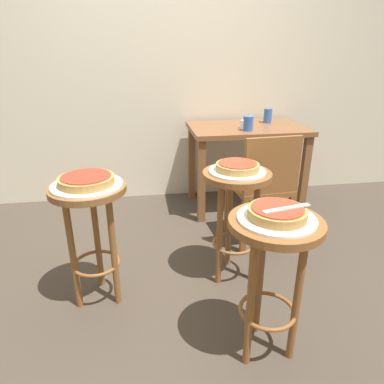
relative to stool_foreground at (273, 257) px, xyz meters
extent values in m
plane|color=#42382D|center=(-0.31, 0.47, -0.53)|extent=(6.00, 6.00, 0.00)
cube|color=beige|center=(-0.31, 2.12, 0.97)|extent=(6.00, 0.10, 3.00)
cylinder|color=brown|center=(0.00, 0.00, 0.16)|extent=(0.41, 0.41, 0.03)
cylinder|color=brown|center=(0.00, 0.13, -0.19)|extent=(0.04, 0.04, 0.68)
cylinder|color=brown|center=(-0.11, -0.06, -0.19)|extent=(0.04, 0.04, 0.68)
cylinder|color=brown|center=(0.11, -0.06, -0.19)|extent=(0.04, 0.04, 0.68)
torus|color=brown|center=(0.00, 0.00, -0.30)|extent=(0.27, 0.27, 0.02)
cylinder|color=white|center=(0.00, 0.00, 0.19)|extent=(0.33, 0.33, 0.01)
cylinder|color=#B78442|center=(0.00, 0.00, 0.21)|extent=(0.25, 0.25, 0.04)
cylinder|color=#B23823|center=(0.00, 0.00, 0.24)|extent=(0.22, 0.22, 0.01)
cylinder|color=brown|center=(-0.84, 0.53, 0.16)|extent=(0.41, 0.41, 0.03)
cylinder|color=brown|center=(-0.84, 0.65, -0.19)|extent=(0.04, 0.04, 0.68)
cylinder|color=brown|center=(-0.95, 0.46, -0.19)|extent=(0.04, 0.04, 0.68)
cylinder|color=brown|center=(-0.73, 0.46, -0.19)|extent=(0.04, 0.04, 0.68)
torus|color=brown|center=(-0.84, 0.53, -0.30)|extent=(0.27, 0.27, 0.02)
cylinder|color=white|center=(-0.84, 0.53, 0.19)|extent=(0.37, 0.37, 0.01)
cylinder|color=#B78442|center=(-0.84, 0.53, 0.21)|extent=(0.29, 0.29, 0.04)
cylinder|color=red|center=(-0.84, 0.53, 0.24)|extent=(0.26, 0.26, 0.01)
cylinder|color=brown|center=(0.00, 0.62, 0.16)|extent=(0.41, 0.41, 0.03)
cylinder|color=brown|center=(0.00, 0.75, -0.19)|extent=(0.04, 0.04, 0.68)
cylinder|color=brown|center=(-0.11, 0.56, -0.19)|extent=(0.04, 0.04, 0.68)
cylinder|color=brown|center=(0.11, 0.56, -0.19)|extent=(0.04, 0.04, 0.68)
torus|color=brown|center=(0.00, 0.62, -0.30)|extent=(0.27, 0.27, 0.02)
cylinder|color=silver|center=(0.00, 0.62, 0.19)|extent=(0.33, 0.33, 0.01)
cylinder|color=tan|center=(0.00, 0.62, 0.21)|extent=(0.25, 0.25, 0.04)
cylinder|color=#B23823|center=(0.00, 0.62, 0.24)|extent=(0.22, 0.22, 0.01)
cube|color=brown|center=(0.39, 1.70, 0.20)|extent=(1.01, 0.64, 0.04)
cube|color=brown|center=(-0.06, 1.43, -0.18)|extent=(0.06, 0.06, 0.72)
cube|color=brown|center=(0.85, 1.43, -0.18)|extent=(0.06, 0.06, 0.72)
cube|color=brown|center=(-0.06, 1.97, -0.18)|extent=(0.06, 0.06, 0.72)
cube|color=brown|center=(0.85, 1.97, -0.18)|extent=(0.06, 0.06, 0.72)
cylinder|color=#3360B2|center=(0.34, 1.52, 0.28)|extent=(0.08, 0.08, 0.12)
cylinder|color=#3360B2|center=(0.62, 1.83, 0.29)|extent=(0.07, 0.07, 0.13)
cylinder|color=white|center=(0.32, 1.62, 0.26)|extent=(0.04, 0.04, 0.07)
cube|color=brown|center=(0.31, 1.08, -0.10)|extent=(0.43, 0.43, 0.04)
cube|color=brown|center=(0.33, 0.90, 0.12)|extent=(0.40, 0.06, 0.40)
cube|color=brown|center=(0.48, 1.27, -0.33)|extent=(0.04, 0.04, 0.42)
cube|color=brown|center=(0.12, 1.24, -0.33)|extent=(0.04, 0.04, 0.42)
cube|color=brown|center=(0.51, 0.91, -0.33)|extent=(0.04, 0.04, 0.42)
cube|color=brown|center=(0.15, 0.88, -0.33)|extent=(0.04, 0.04, 0.42)
cube|color=silver|center=(0.03, -0.02, 0.24)|extent=(0.22, 0.07, 0.01)
camera|label=1|loc=(-0.55, -1.24, 0.84)|focal=32.50mm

